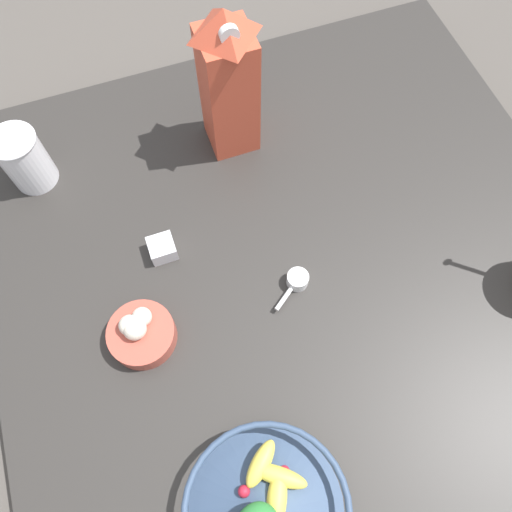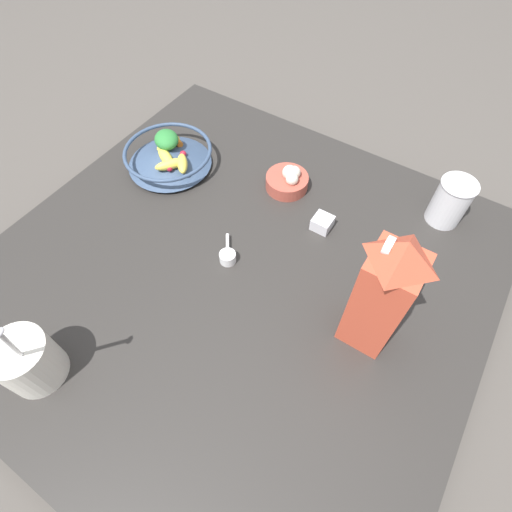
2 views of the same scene
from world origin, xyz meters
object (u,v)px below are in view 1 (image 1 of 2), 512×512
at_px(fruit_bowl, 266,510).
at_px(spice_jar, 162,249).
at_px(garlic_bowl, 141,333).
at_px(milk_carton, 228,83).
at_px(drinking_cup, 24,159).

relative_size(fruit_bowl, spice_jar, 5.22).
bearing_deg(fruit_bowl, garlic_bowl, 108.37).
bearing_deg(garlic_bowl, spice_jar, 62.40).
xyz_separation_m(milk_carton, spice_jar, (-0.20, -0.20, -0.14)).
bearing_deg(milk_carton, spice_jar, -134.63).
xyz_separation_m(drinking_cup, spice_jar, (0.19, -0.24, -0.05)).
bearing_deg(garlic_bowl, fruit_bowl, -71.63).
distance_m(milk_carton, drinking_cup, 0.40).
height_order(fruit_bowl, spice_jar, fruit_bowl).
bearing_deg(milk_carton, garlic_bowl, -128.53).
height_order(drinking_cup, garlic_bowl, drinking_cup).
bearing_deg(fruit_bowl, milk_carton, 75.64).
relative_size(milk_carton, drinking_cup, 2.53).
bearing_deg(drinking_cup, fruit_bowl, -72.36).
distance_m(spice_jar, garlic_bowl, 0.16).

